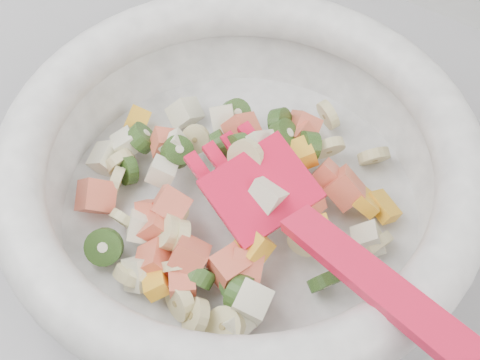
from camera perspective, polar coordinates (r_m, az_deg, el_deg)
The scene contains 2 objects.
counter at distance 0.97m, azimuth -2.91°, elevation -14.07°, with size 2.00×0.60×0.90m, color gray.
mixing_bowl at distance 0.49m, azimuth 0.00°, elevation 0.40°, with size 0.45×0.35×0.14m.
Camera 1 is at (0.25, 1.18, 1.34)m, focal length 50.00 mm.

